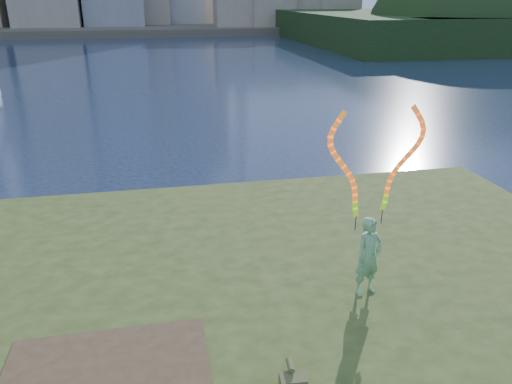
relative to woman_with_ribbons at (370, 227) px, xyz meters
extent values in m
plane|color=#18243D|center=(-2.67, 1.43, -2.21)|extent=(320.00, 320.00, 0.00)
cube|color=#334117|center=(-2.67, -1.07, -2.06)|extent=(20.00, 18.00, 0.30)
cube|color=#334117|center=(-2.67, -0.77, -1.81)|extent=(17.00, 15.00, 0.30)
cube|color=#334117|center=(-2.67, -0.57, -1.56)|extent=(14.00, 12.00, 0.30)
cube|color=#474234|center=(-2.67, 96.43, -1.61)|extent=(320.00, 40.00, 1.20)
imported|color=#157B1B|center=(0.00, -0.03, -0.61)|extent=(0.67, 0.54, 1.61)
cylinder|color=black|center=(-0.31, -0.02, 0.12)|extent=(0.02, 0.02, 0.30)
cylinder|color=black|center=(0.30, 0.17, 0.12)|extent=(0.02, 0.02, 0.30)
cube|color=#4D522D|center=(-2.12, -2.33, -1.27)|extent=(0.41, 0.29, 0.28)
cylinder|color=#4D522D|center=(-2.12, -2.14, -1.09)|extent=(0.11, 0.27, 0.09)
camera|label=1|loc=(-3.81, -7.91, 4.09)|focal=35.00mm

